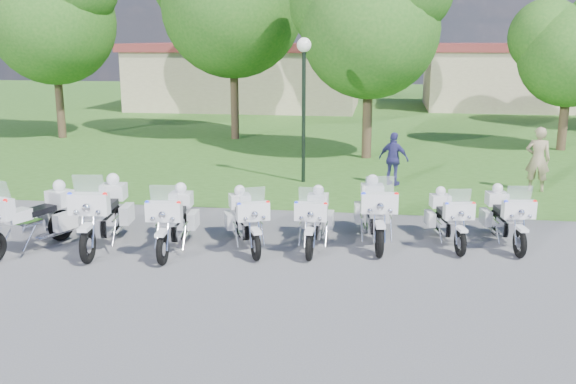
# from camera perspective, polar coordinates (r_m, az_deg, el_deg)

# --- Properties ---
(ground) EXTENTS (100.00, 100.00, 0.00)m
(ground) POSITION_cam_1_polar(r_m,az_deg,el_deg) (14.20, -3.11, -4.77)
(ground) COLOR #57585C
(ground) RESTS_ON ground
(grass_lawn) EXTENTS (100.00, 48.00, 0.01)m
(grass_lawn) POSITION_cam_1_polar(r_m,az_deg,el_deg) (40.54, 4.53, 7.22)
(grass_lawn) COLOR #315D1D
(grass_lawn) RESTS_ON ground
(motorcycle_0) EXTENTS (1.38, 2.42, 1.70)m
(motorcycle_0) POSITION_cam_1_polar(r_m,az_deg,el_deg) (14.77, -21.78, -2.15)
(motorcycle_0) COLOR black
(motorcycle_0) RESTS_ON ground
(motorcycle_1) EXTENTS (1.06, 2.65, 1.78)m
(motorcycle_1) POSITION_cam_1_polar(r_m,az_deg,el_deg) (14.52, -16.10, -1.82)
(motorcycle_1) COLOR black
(motorcycle_1) RESTS_ON ground
(motorcycle_2) EXTENTS (0.89, 2.38, 1.60)m
(motorcycle_2) POSITION_cam_1_polar(r_m,az_deg,el_deg) (13.98, -10.12, -2.41)
(motorcycle_2) COLOR black
(motorcycle_2) RESTS_ON ground
(motorcycle_3) EXTENTS (1.29, 2.09, 1.50)m
(motorcycle_3) POSITION_cam_1_polar(r_m,az_deg,el_deg) (13.97, -3.74, -2.41)
(motorcycle_3) COLOR black
(motorcycle_3) RESTS_ON ground
(motorcycle_4) EXTENTS (0.73, 2.23, 1.50)m
(motorcycle_4) POSITION_cam_1_polar(r_m,az_deg,el_deg) (13.96, 2.39, -2.40)
(motorcycle_4) COLOR black
(motorcycle_4) RESTS_ON ground
(motorcycle_5) EXTENTS (0.98, 2.50, 1.68)m
(motorcycle_5) POSITION_cam_1_polar(r_m,az_deg,el_deg) (14.37, 7.74, -1.73)
(motorcycle_5) COLOR black
(motorcycle_5) RESTS_ON ground
(motorcycle_6) EXTENTS (0.96, 2.07, 1.40)m
(motorcycle_6) POSITION_cam_1_polar(r_m,az_deg,el_deg) (14.61, 14.06, -2.24)
(motorcycle_6) COLOR black
(motorcycle_6) RESTS_ON ground
(motorcycle_7) EXTENTS (0.93, 2.20, 1.48)m
(motorcycle_7) POSITION_cam_1_polar(r_m,az_deg,el_deg) (14.93, 18.81, -2.09)
(motorcycle_7) COLOR black
(motorcycle_7) RESTS_ON ground
(lamp_post) EXTENTS (0.44, 0.44, 4.47)m
(lamp_post) POSITION_cam_1_polar(r_m,az_deg,el_deg) (19.90, 1.42, 10.35)
(lamp_post) COLOR black
(lamp_post) RESTS_ON ground
(tree_0) EXTENTS (6.40, 5.46, 8.53)m
(tree_0) POSITION_cam_1_polar(r_m,az_deg,el_deg) (30.94, -20.28, 14.96)
(tree_0) COLOR #38281C
(tree_0) RESTS_ON ground
(tree_2) EXTENTS (5.96, 5.08, 7.94)m
(tree_2) POSITION_cam_1_polar(r_m,az_deg,el_deg) (24.28, 7.21, 15.34)
(tree_2) COLOR #38281C
(tree_2) RESTS_ON ground
(tree_3) EXTENTS (4.68, 4.00, 6.25)m
(tree_3) POSITION_cam_1_polar(r_m,az_deg,el_deg) (28.09, 23.76, 11.78)
(tree_3) COLOR #38281C
(tree_3) RESTS_ON ground
(building_west) EXTENTS (14.56, 8.32, 4.10)m
(building_west) POSITION_cam_1_polar(r_m,az_deg,el_deg) (42.19, -3.61, 10.30)
(building_west) COLOR tan
(building_west) RESTS_ON ground
(building_east) EXTENTS (11.44, 7.28, 4.10)m
(building_east) POSITION_cam_1_polar(r_m,az_deg,el_deg) (44.06, 19.50, 9.70)
(building_east) COLOR tan
(building_east) RESTS_ON ground
(bystander_a) EXTENTS (0.77, 0.58, 1.92)m
(bystander_a) POSITION_cam_1_polar(r_m,az_deg,el_deg) (20.31, 21.32, 2.71)
(bystander_a) COLOR gray
(bystander_a) RESTS_ON ground
(bystander_c) EXTENTS (1.04, 0.76, 1.65)m
(bystander_c) POSITION_cam_1_polar(r_m,az_deg,el_deg) (19.99, 9.37, 2.90)
(bystander_c) COLOR navy
(bystander_c) RESTS_ON ground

